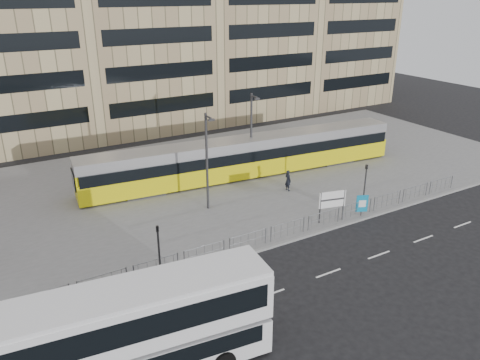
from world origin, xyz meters
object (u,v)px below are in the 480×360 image
double_decker_bus (140,329)px  lamp_post_west (207,158)px  station_sign (332,201)px  ad_panel (362,204)px  pedestrian (288,180)px  traffic_light_east (366,179)px  lamp_post_east (252,131)px  tram (246,157)px  traffic_light_west (158,244)px

double_decker_bus → lamp_post_west: (9.47, 12.92, 1.76)m
station_sign → ad_panel: 2.56m
double_decker_bus → pedestrian: double_decker_bus is taller
ad_panel → traffic_light_east: bearing=66.6°
traffic_light_east → lamp_post_west: size_ratio=0.43×
lamp_post_east → station_sign: bearing=-89.5°
tram → ad_panel: bearing=-69.2°
double_decker_bus → pedestrian: size_ratio=6.44×
lamp_post_west → lamp_post_east: (6.37, 4.39, -0.04)m
traffic_light_west → lamp_post_west: bearing=63.8°
tram → lamp_post_west: bearing=-137.6°
double_decker_bus → traffic_light_west: double_decker_bus is taller
station_sign → tram: bearing=106.8°
lamp_post_west → tram: bearing=37.1°
pedestrian → lamp_post_west: 7.68m
tram → ad_panel: tram is taller
pedestrian → lamp_post_east: lamp_post_east is taller
station_sign → lamp_post_west: lamp_post_west is taller
tram → traffic_light_west: 16.28m
pedestrian → ad_panel: bearing=-167.2°
traffic_light_west → lamp_post_east: 16.73m
pedestrian → traffic_light_east: bearing=-147.8°
ad_panel → lamp_post_west: bearing=168.0°
double_decker_bus → station_sign: 17.32m
ad_panel → traffic_light_east: (1.64, 1.49, 1.05)m
ad_panel → pedestrian: (-1.88, 6.37, -0.07)m
double_decker_bus → lamp_post_east: lamp_post_east is taller
station_sign → lamp_post_west: (-6.45, 6.15, 2.39)m
tram → ad_panel: size_ratio=18.00×
double_decker_bus → ad_panel: size_ratio=7.00×
pedestrian → traffic_light_east: size_ratio=0.55×
traffic_light_east → lamp_post_east: (-4.17, 9.45, 1.94)m
ad_panel → pedestrian: pedestrian is taller
tram → station_sign: 10.60m
pedestrian → station_sign: bearing=171.0°
traffic_light_west → lamp_post_east: size_ratio=0.44×
lamp_post_east → ad_panel: bearing=-77.0°
tram → station_sign: bearing=-81.5°
ad_panel → lamp_post_east: (-2.53, 10.94, 2.99)m
double_decker_bus → station_sign: double_decker_bus is taller
ad_panel → traffic_light_east: size_ratio=0.51×
tram → traffic_light_west: size_ratio=9.17×
lamp_post_west → pedestrian: bearing=-1.4°
tram → traffic_light_west: tram is taller
double_decker_bus → lamp_post_east: (15.84, 17.31, 1.72)m
ad_panel → pedestrian: bearing=130.7°
ad_panel → traffic_light_west: size_ratio=0.51×
double_decker_bus → tram: size_ratio=0.39×
tram → traffic_light_west: (-12.11, -10.88, 0.30)m
traffic_light_east → lamp_post_east: 10.51m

